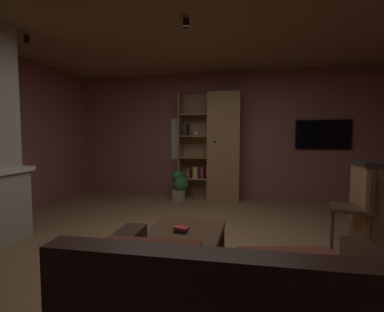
{
  "coord_description": "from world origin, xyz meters",
  "views": [
    {
      "loc": [
        0.75,
        -2.92,
        1.3
      ],
      "look_at": [
        0.0,
        0.4,
        1.05
      ],
      "focal_mm": 26.24,
      "sensor_mm": 36.0,
      "label": 1
    }
  ],
  "objects_px": {
    "table_book_0": "(181,230)",
    "dining_chair": "(358,203)",
    "coffee_table": "(185,239)",
    "bookshelf_cabinet": "(220,148)",
    "potted_floor_plant": "(179,185)",
    "wall_mounted_tv": "(323,134)",
    "table_book_1": "(181,228)"
  },
  "relations": [
    {
      "from": "table_book_1",
      "to": "wall_mounted_tv",
      "type": "distance_m",
      "value": 4.06
    },
    {
      "from": "bookshelf_cabinet",
      "to": "dining_chair",
      "type": "bearing_deg",
      "value": -48.52
    },
    {
      "from": "table_book_1",
      "to": "dining_chair",
      "type": "bearing_deg",
      "value": 33.92
    },
    {
      "from": "coffee_table",
      "to": "table_book_1",
      "type": "xyz_separation_m",
      "value": [
        -0.02,
        -0.08,
        0.12
      ]
    },
    {
      "from": "coffee_table",
      "to": "table_book_0",
      "type": "height_order",
      "value": "table_book_0"
    },
    {
      "from": "bookshelf_cabinet",
      "to": "table_book_0",
      "type": "height_order",
      "value": "bookshelf_cabinet"
    },
    {
      "from": "coffee_table",
      "to": "wall_mounted_tv",
      "type": "relative_size",
      "value": 0.69
    },
    {
      "from": "dining_chair",
      "to": "table_book_0",
      "type": "bearing_deg",
      "value": -146.3
    },
    {
      "from": "coffee_table",
      "to": "table_book_1",
      "type": "height_order",
      "value": "table_book_1"
    },
    {
      "from": "bookshelf_cabinet",
      "to": "dining_chair",
      "type": "distance_m",
      "value": 2.85
    },
    {
      "from": "coffee_table",
      "to": "dining_chair",
      "type": "bearing_deg",
      "value": 32.4
    },
    {
      "from": "coffee_table",
      "to": "table_book_0",
      "type": "distance_m",
      "value": 0.12
    },
    {
      "from": "bookshelf_cabinet",
      "to": "dining_chair",
      "type": "height_order",
      "value": "bookshelf_cabinet"
    },
    {
      "from": "bookshelf_cabinet",
      "to": "dining_chair",
      "type": "relative_size",
      "value": 2.33
    },
    {
      "from": "dining_chair",
      "to": "wall_mounted_tv",
      "type": "height_order",
      "value": "wall_mounted_tv"
    },
    {
      "from": "coffee_table",
      "to": "wall_mounted_tv",
      "type": "bearing_deg",
      "value": 61.49
    },
    {
      "from": "dining_chair",
      "to": "coffee_table",
      "type": "bearing_deg",
      "value": -147.6
    },
    {
      "from": "dining_chair",
      "to": "potted_floor_plant",
      "type": "height_order",
      "value": "dining_chair"
    },
    {
      "from": "coffee_table",
      "to": "table_book_1",
      "type": "relative_size",
      "value": 5.7
    },
    {
      "from": "potted_floor_plant",
      "to": "wall_mounted_tv",
      "type": "xyz_separation_m",
      "value": [
        2.72,
        0.47,
        1.01
      ]
    },
    {
      "from": "table_book_1",
      "to": "potted_floor_plant",
      "type": "bearing_deg",
      "value": 105.59
    },
    {
      "from": "table_book_0",
      "to": "wall_mounted_tv",
      "type": "relative_size",
      "value": 0.11
    },
    {
      "from": "table_book_0",
      "to": "dining_chair",
      "type": "xyz_separation_m",
      "value": [
        1.78,
        1.19,
        0.06
      ]
    },
    {
      "from": "wall_mounted_tv",
      "to": "dining_chair",
      "type": "bearing_deg",
      "value": -92.46
    },
    {
      "from": "coffee_table",
      "to": "dining_chair",
      "type": "xyz_separation_m",
      "value": [
        1.76,
        1.12,
        0.15
      ]
    },
    {
      "from": "table_book_1",
      "to": "potted_floor_plant",
      "type": "relative_size",
      "value": 0.2
    },
    {
      "from": "coffee_table",
      "to": "bookshelf_cabinet",
      "type": "bearing_deg",
      "value": 91.65
    },
    {
      "from": "coffee_table",
      "to": "potted_floor_plant",
      "type": "distance_m",
      "value": 3.08
    },
    {
      "from": "bookshelf_cabinet",
      "to": "potted_floor_plant",
      "type": "bearing_deg",
      "value": -161.36
    },
    {
      "from": "wall_mounted_tv",
      "to": "bookshelf_cabinet",
      "type": "bearing_deg",
      "value": -173.83
    },
    {
      "from": "potted_floor_plant",
      "to": "coffee_table",
      "type": "bearing_deg",
      "value": -73.72
    },
    {
      "from": "dining_chair",
      "to": "wall_mounted_tv",
      "type": "xyz_separation_m",
      "value": [
        0.1,
        2.31,
        0.79
      ]
    }
  ]
}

